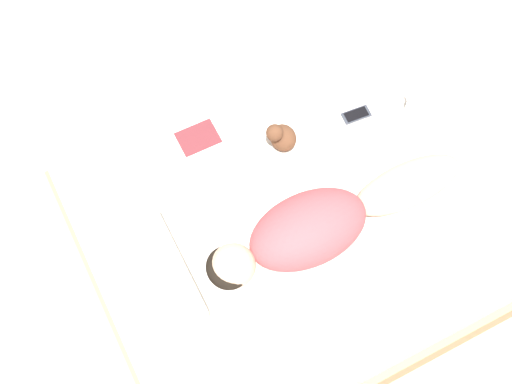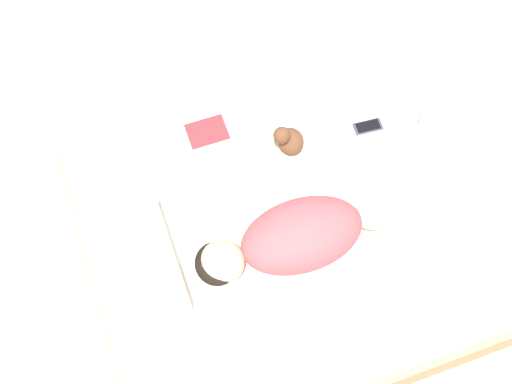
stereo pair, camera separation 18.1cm
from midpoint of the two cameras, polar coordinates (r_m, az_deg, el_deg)
The scene contains 8 objects.
ground_plane at distance 3.69m, azimuth 5.39°, elevation -4.45°, with size 12.00×12.00×0.00m, color #B7A88E.
bed at distance 3.48m, azimuth 5.71°, elevation -3.06°, with size 1.63×2.11×0.47m.
person at distance 3.11m, azimuth 6.42°, elevation -3.26°, with size 0.34×1.27×0.22m.
open_magazine at distance 3.38m, azimuth -1.85°, elevation 3.24°, with size 0.45×0.28×0.01m.
coffee_mug at distance 3.51m, azimuth 15.05°, elevation 5.14°, with size 0.12×0.09×0.09m.
cell_phone at distance 3.50m, azimuth 10.42°, elevation 5.09°, with size 0.08×0.14×0.01m.
plush_toy at distance 3.33m, azimuth 4.20°, elevation 4.09°, with size 0.14×0.15×0.18m.
pillow at distance 3.11m, azimuth -7.79°, elevation -6.00°, with size 0.52×0.33×0.11m.
Camera 2 is at (-1.18, 0.69, 3.42)m, focal length 50.00 mm.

